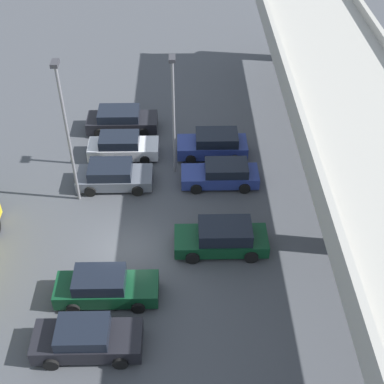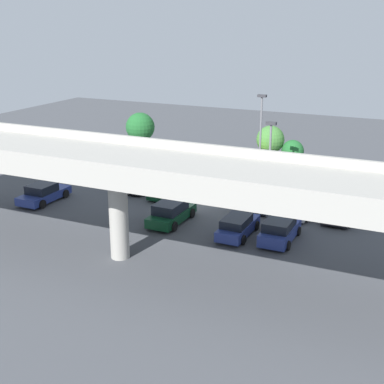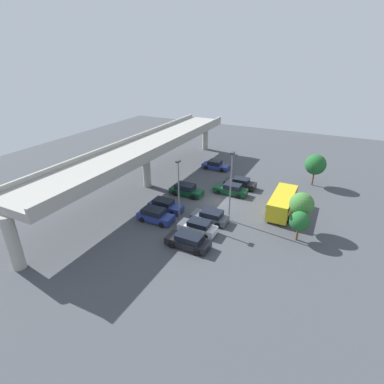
% 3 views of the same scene
% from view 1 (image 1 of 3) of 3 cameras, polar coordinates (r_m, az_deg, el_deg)
% --- Properties ---
extents(ground_plane, '(91.30, 91.30, 0.00)m').
position_cam_1_polar(ground_plane, '(27.86, -6.91, -6.35)').
color(ground_plane, '#424449').
extents(highway_overpass, '(43.78, 6.58, 7.03)m').
position_cam_1_polar(highway_overpass, '(25.29, 19.03, 3.31)').
color(highway_overpass, '#9E9B93').
rests_on(highway_overpass, ground_plane).
extents(parked_car_0, '(2.18, 4.64, 1.53)m').
position_cam_1_polar(parked_car_0, '(36.14, -7.54, 7.61)').
color(parked_car_0, black).
rests_on(parked_car_0, ground_plane).
extents(parked_car_1, '(2.01, 4.37, 1.50)m').
position_cam_1_polar(parked_car_1, '(33.69, -7.43, 4.83)').
color(parked_car_1, silver).
rests_on(parked_car_1, ground_plane).
extents(parked_car_2, '(2.20, 4.37, 1.44)m').
position_cam_1_polar(parked_car_2, '(31.49, -8.37, 1.76)').
color(parked_car_2, '#515660').
rests_on(parked_car_2, ground_plane).
extents(parked_car_3, '(2.15, 4.75, 1.62)m').
position_cam_1_polar(parked_car_3, '(27.32, 3.25, -4.89)').
color(parked_car_3, '#0C381E').
rests_on(parked_car_3, ground_plane).
extents(parked_car_4, '(2.00, 4.80, 1.58)m').
position_cam_1_polar(parked_car_4, '(25.52, -9.25, -9.97)').
color(parked_car_4, '#0C381E').
rests_on(parked_car_4, ground_plane).
extents(parked_car_5, '(2.10, 4.64, 1.53)m').
position_cam_1_polar(parked_car_5, '(23.96, -11.17, -15.13)').
color(parked_car_5, black).
rests_on(parked_car_5, ground_plane).
extents(parked_car_7, '(2.11, 4.35, 1.60)m').
position_cam_1_polar(parked_car_7, '(33.52, 2.30, 5.08)').
color(parked_car_7, navy).
rests_on(parked_car_7, ground_plane).
extents(parked_car_8, '(1.98, 4.51, 1.44)m').
position_cam_1_polar(parked_car_8, '(31.30, 3.17, 1.91)').
color(parked_car_8, navy).
rests_on(parked_car_8, ground_plane).
extents(lamp_post_near_aisle, '(0.70, 0.35, 7.54)m').
position_cam_1_polar(lamp_post_near_aisle, '(30.07, -2.00, 8.93)').
color(lamp_post_near_aisle, slate).
rests_on(lamp_post_near_aisle, ground_plane).
extents(lamp_post_mid_lot, '(0.70, 0.35, 8.58)m').
position_cam_1_polar(lamp_post_mid_lot, '(28.34, -13.27, 6.90)').
color(lamp_post_mid_lot, slate).
rests_on(lamp_post_mid_lot, ground_plane).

